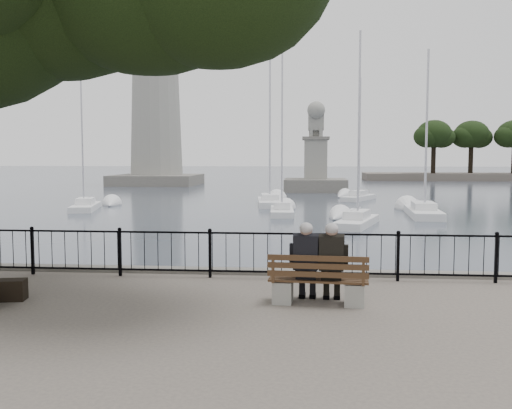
# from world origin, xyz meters

# --- Properties ---
(harbor) EXTENTS (260.00, 260.00, 1.20)m
(harbor) POSITION_xyz_m (0.00, 3.00, -0.50)
(harbor) COLOR #5D5851
(harbor) RESTS_ON ground
(railing) EXTENTS (22.06, 0.06, 1.00)m
(railing) POSITION_xyz_m (0.00, 2.50, 0.56)
(railing) COLOR black
(railing) RESTS_ON ground
(bench) EXTENTS (1.79, 0.65, 0.93)m
(bench) POSITION_xyz_m (1.29, 0.43, 0.32)
(bench) COLOR gray
(bench) RESTS_ON ground
(person_left) EXTENTS (0.44, 0.75, 1.47)m
(person_left) POSITION_xyz_m (1.08, 0.55, 0.68)
(person_left) COLOR black
(person_left) RESTS_ON ground
(person_right) EXTENTS (0.44, 0.75, 1.47)m
(person_right) POSITION_xyz_m (1.52, 0.52, 0.68)
(person_right) COLOR black
(person_right) RESTS_ON ground
(lighthouse) EXTENTS (10.41, 10.41, 31.72)m
(lighthouse) POSITION_xyz_m (-18.00, 62.00, 12.41)
(lighthouse) COLOR #5D5851
(lighthouse) RESTS_ON ground
(lion_monument) EXTENTS (6.37, 6.37, 9.30)m
(lion_monument) POSITION_xyz_m (2.00, 49.93, 1.36)
(lion_monument) COLOR #5D5851
(lion_monument) RESTS_ON ground
(sailboat_b) EXTENTS (1.65, 5.05, 11.70)m
(sailboat_b) POSITION_xyz_m (-0.45, 25.93, -0.64)
(sailboat_b) COLOR white
(sailboat_b) RESTS_ON ground
(sailboat_c) EXTENTS (2.87, 5.34, 10.16)m
(sailboat_c) POSITION_xyz_m (3.73, 20.45, -0.69)
(sailboat_c) COLOR white
(sailboat_c) RESTS_ON ground
(sailboat_d) EXTENTS (2.14, 6.31, 10.19)m
(sailboat_d) POSITION_xyz_m (8.18, 25.71, -0.71)
(sailboat_d) COLOR white
(sailboat_d) RESTS_ON ground
(sailboat_e) EXTENTS (2.59, 5.42, 11.41)m
(sailboat_e) POSITION_xyz_m (-13.91, 27.90, -0.66)
(sailboat_e) COLOR white
(sailboat_e) RESTS_ON ground
(sailboat_f) EXTENTS (2.31, 6.30, 13.10)m
(sailboat_f) POSITION_xyz_m (-1.62, 32.54, -0.64)
(sailboat_f) COLOR white
(sailboat_f) RESTS_ON ground
(sailboat_g) EXTENTS (3.38, 5.19, 10.20)m
(sailboat_g) POSITION_xyz_m (5.42, 38.39, -0.69)
(sailboat_g) COLOR white
(sailboat_g) RESTS_ON ground
(far_shore) EXTENTS (30.00, 8.60, 9.18)m
(far_shore) POSITION_xyz_m (25.54, 79.46, 3.00)
(far_shore) COLOR #514B45
(far_shore) RESTS_ON ground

